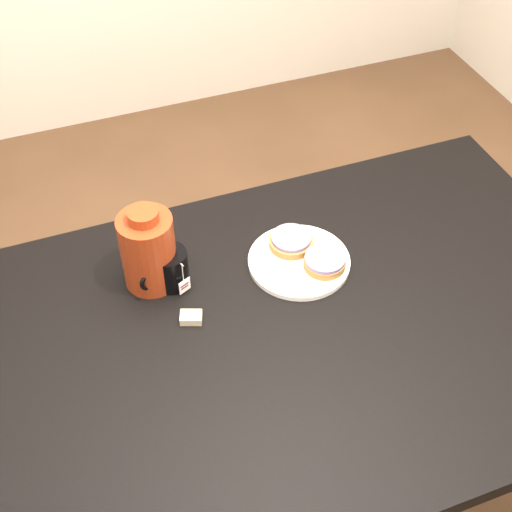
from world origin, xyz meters
The scene contains 8 objects.
ground_plane centered at (0.00, 0.00, 0.00)m, with size 4.00×4.00×0.00m, color brown.
table centered at (0.00, 0.00, 0.67)m, with size 1.40×0.90×0.75m.
plate centered at (0.07, 0.17, 0.76)m, with size 0.23×0.23×0.02m.
bagel_back centered at (0.07, 0.21, 0.78)m, with size 0.13×0.13×0.03m.
bagel_front centered at (0.12, 0.13, 0.78)m, with size 0.12×0.12×0.03m.
mug centered at (-0.21, 0.21, 0.79)m, with size 0.13×0.11×0.09m.
teabag_pouch centered at (-0.20, 0.09, 0.76)m, with size 0.04×0.03×0.02m, color #C6B793.
bagel_package centered at (-0.25, 0.23, 0.84)m, with size 0.14×0.14×0.20m.
Camera 1 is at (-0.41, -0.84, 1.90)m, focal length 50.00 mm.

